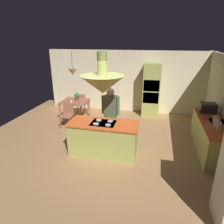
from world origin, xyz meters
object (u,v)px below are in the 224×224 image
at_px(oven_tower, 151,90).
at_px(cup_on_table, 71,102).
at_px(dining_table, 75,104).
at_px(kitchen_island, 103,138).
at_px(microwave_on_counter, 208,108).
at_px(chair_facing_island, 67,113).
at_px(potted_plant_on_table, 77,96).
at_px(person_at_island, 111,112).
at_px(chair_by_back_wall, 82,102).
at_px(canister_tea, 215,120).
at_px(canister_flour, 219,126).
at_px(canister_sugar, 217,123).

distance_m(oven_tower, cup_on_table, 3.16).
distance_m(oven_tower, dining_table, 3.05).
bearing_deg(kitchen_island, microwave_on_counter, 27.79).
height_order(chair_facing_island, potted_plant_on_table, potted_plant_on_table).
bearing_deg(person_at_island, chair_by_back_wall, 129.39).
xyz_separation_m(kitchen_island, dining_table, (-1.70, 2.10, 0.20)).
height_order(dining_table, potted_plant_on_table, potted_plant_on_table).
relative_size(chair_facing_island, microwave_on_counter, 1.89).
height_order(dining_table, chair_by_back_wall, chair_by_back_wall).
bearing_deg(chair_by_back_wall, microwave_on_counter, 164.16).
relative_size(kitchen_island, potted_plant_on_table, 6.17).
relative_size(chair_by_back_wall, canister_tea, 4.05).
height_order(oven_tower, dining_table, oven_tower).
bearing_deg(microwave_on_counter, kitchen_island, -152.21).
bearing_deg(potted_plant_on_table, canister_tea, -19.49).
distance_m(chair_facing_island, chair_by_back_wall, 1.37).
height_order(dining_table, canister_tea, canister_tea).
bearing_deg(cup_on_table, dining_table, 80.68).
distance_m(kitchen_island, cup_on_table, 2.58).
height_order(chair_facing_island, canister_flour, canister_flour).
distance_m(dining_table, cup_on_table, 0.28).
xyz_separation_m(chair_facing_island, canister_sugar, (4.54, -1.02, 0.50)).
xyz_separation_m(cup_on_table, canister_tea, (4.58, -1.29, 0.21)).
height_order(kitchen_island, canister_flour, canister_flour).
relative_size(cup_on_table, microwave_on_counter, 0.20).
bearing_deg(chair_by_back_wall, dining_table, 90.00).
bearing_deg(microwave_on_counter, canister_sugar, -90.00).
bearing_deg(chair_facing_island, canister_tea, -10.43).
xyz_separation_m(cup_on_table, canister_sugar, (4.58, -1.47, 0.20)).
bearing_deg(chair_facing_island, dining_table, 90.00).
relative_size(oven_tower, cup_on_table, 23.26).
height_order(chair_by_back_wall, microwave_on_counter, microwave_on_counter).
relative_size(potted_plant_on_table, canister_sugar, 1.48).
xyz_separation_m(person_at_island, potted_plant_on_table, (-1.65, 1.49, -0.04)).
height_order(oven_tower, potted_plant_on_table, oven_tower).
bearing_deg(chair_facing_island, person_at_island, -23.31).
height_order(canister_flour, canister_sugar, canister_sugar).
distance_m(person_at_island, canister_flour, 2.84).
distance_m(oven_tower, chair_by_back_wall, 2.89).
relative_size(chair_facing_island, chair_by_back_wall, 1.00).
xyz_separation_m(person_at_island, canister_sugar, (2.80, -0.27, 0.04)).
height_order(kitchen_island, canister_sugar, canister_sugar).
bearing_deg(chair_by_back_wall, canister_tea, 154.09).
xyz_separation_m(dining_table, microwave_on_counter, (4.54, -0.60, 0.39)).
height_order(chair_by_back_wall, canister_sugar, canister_sugar).
bearing_deg(canister_flour, chair_facing_island, 165.24).
bearing_deg(potted_plant_on_table, cup_on_table, -113.84).
relative_size(kitchen_island, person_at_island, 1.10).
bearing_deg(kitchen_island, chair_by_back_wall, 121.40).
height_order(oven_tower, canister_tea, oven_tower).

